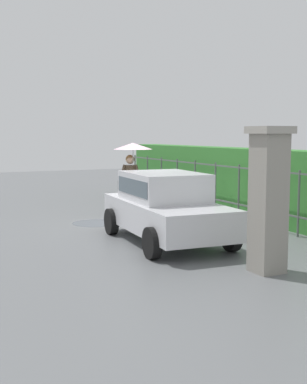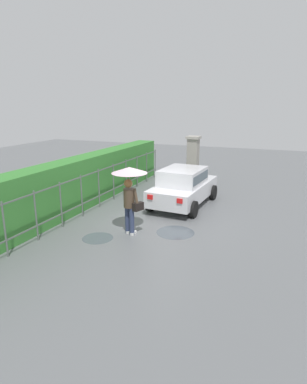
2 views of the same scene
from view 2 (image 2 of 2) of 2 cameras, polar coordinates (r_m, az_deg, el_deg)
ground_plane at (r=11.48m, az=0.61°, el=-4.69°), size 40.00×40.00×0.00m
car at (r=12.85m, az=5.17°, el=1.16°), size 3.82×2.04×1.48m
pedestrian at (r=9.85m, az=-4.13°, el=1.33°), size 1.07×1.07×2.06m
gate_pillar at (r=15.58m, az=6.79°, el=5.22°), size 0.60×0.60×2.42m
fence_section at (r=12.25m, az=-10.80°, el=0.35°), size 12.67×0.05×1.50m
hedge_row at (r=12.62m, az=-13.58°, el=1.21°), size 13.62×0.90×1.90m
puddle_near at (r=10.36m, az=3.79°, el=-6.96°), size 1.18×1.18×0.00m
puddle_far at (r=10.06m, az=-9.59°, el=-7.84°), size 0.92×0.92×0.00m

